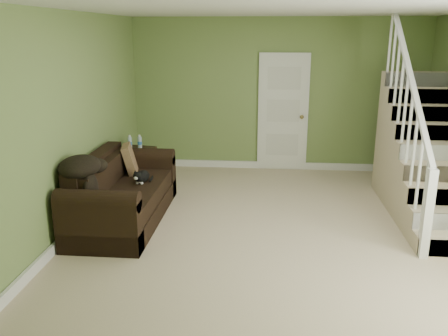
% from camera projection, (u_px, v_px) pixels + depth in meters
% --- Properties ---
extents(floor, '(5.00, 5.50, 0.01)m').
position_uv_depth(floor, '(278.00, 229.00, 5.88)').
color(floor, '#CCB393').
rests_on(floor, ground).
extents(ceiling, '(5.00, 5.50, 0.01)m').
position_uv_depth(ceiling, '(286.00, 8.00, 5.16)').
color(ceiling, white).
rests_on(ceiling, wall_back).
extents(wall_back, '(5.00, 0.04, 2.60)m').
position_uv_depth(wall_back, '(278.00, 95.00, 8.15)').
color(wall_back, olive).
rests_on(wall_back, floor).
extents(wall_front, '(5.00, 0.04, 2.60)m').
position_uv_depth(wall_front, '(292.00, 212.00, 2.89)').
color(wall_front, olive).
rests_on(wall_front, floor).
extents(wall_left, '(0.04, 5.50, 2.60)m').
position_uv_depth(wall_left, '(74.00, 122.00, 5.74)').
color(wall_left, olive).
rests_on(wall_left, floor).
extents(baseboard_back, '(5.00, 0.04, 0.12)m').
position_uv_depth(baseboard_back, '(276.00, 165.00, 8.46)').
color(baseboard_back, white).
rests_on(baseboard_back, floor).
extents(baseboard_left, '(0.04, 5.50, 0.12)m').
position_uv_depth(baseboard_left, '(85.00, 218.00, 6.08)').
color(baseboard_left, white).
rests_on(baseboard_left, floor).
extents(door, '(0.86, 0.12, 2.02)m').
position_uv_depth(door, '(283.00, 113.00, 8.18)').
color(door, white).
rests_on(door, floor).
extents(staircase, '(1.00, 2.51, 2.82)m').
position_uv_depth(staircase, '(425.00, 163.00, 6.45)').
color(staircase, '#CCB393').
rests_on(staircase, floor).
extents(sofa, '(0.93, 2.14, 0.85)m').
position_uv_depth(sofa, '(121.00, 196.00, 6.09)').
color(sofa, black).
rests_on(sofa, floor).
extents(side_table, '(0.57, 0.57, 0.82)m').
position_uv_depth(side_table, '(137.00, 166.00, 7.52)').
color(side_table, black).
rests_on(side_table, floor).
extents(cat, '(0.21, 0.43, 0.21)m').
position_uv_depth(cat, '(142.00, 177.00, 6.17)').
color(cat, black).
rests_on(cat, sofa).
extents(banana, '(0.07, 0.17, 0.05)m').
position_uv_depth(banana, '(134.00, 194.00, 5.67)').
color(banana, yellow).
rests_on(banana, sofa).
extents(throw_pillow, '(0.29, 0.45, 0.43)m').
position_uv_depth(throw_pillow, '(130.00, 160.00, 6.59)').
color(throw_pillow, '#4B2F1E').
rests_on(throw_pillow, sofa).
extents(throw_blanket, '(0.48, 0.61, 0.25)m').
position_uv_depth(throw_blanket, '(80.00, 167.00, 5.40)').
color(throw_blanket, black).
rests_on(throw_blanket, sofa).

